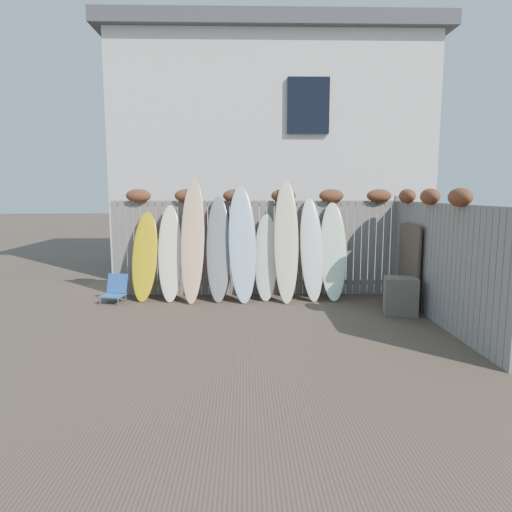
{
  "coord_description": "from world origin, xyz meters",
  "views": [
    {
      "loc": [
        -0.2,
        -7.17,
        2.18
      ],
      "look_at": [
        0.0,
        1.2,
        1.0
      ],
      "focal_mm": 32.0,
      "sensor_mm": 36.0,
      "label": 1
    }
  ],
  "objects_px": {
    "beach_chair": "(115,290)",
    "wooden_crate": "(401,296)",
    "surfboard_0": "(145,256)",
    "lattice_panel": "(409,266)"
  },
  "relations": [
    {
      "from": "beach_chair",
      "to": "surfboard_0",
      "type": "bearing_deg",
      "value": 22.4
    },
    {
      "from": "beach_chair",
      "to": "lattice_panel",
      "type": "xyz_separation_m",
      "value": [
        5.69,
        -0.48,
        0.53
      ]
    },
    {
      "from": "beach_chair",
      "to": "wooden_crate",
      "type": "height_order",
      "value": "wooden_crate"
    },
    {
      "from": "wooden_crate",
      "to": "lattice_panel",
      "type": "relative_size",
      "value": 0.42
    },
    {
      "from": "wooden_crate",
      "to": "surfboard_0",
      "type": "bearing_deg",
      "value": 165.7
    },
    {
      "from": "wooden_crate",
      "to": "surfboard_0",
      "type": "xyz_separation_m",
      "value": [
        -4.82,
        1.23,
        0.56
      ]
    },
    {
      "from": "beach_chair",
      "to": "surfboard_0",
      "type": "xyz_separation_m",
      "value": [
        0.56,
        0.23,
        0.64
      ]
    },
    {
      "from": "surfboard_0",
      "to": "lattice_panel",
      "type": "bearing_deg",
      "value": -1.92
    },
    {
      "from": "surfboard_0",
      "to": "beach_chair",
      "type": "bearing_deg",
      "value": -151.61
    },
    {
      "from": "lattice_panel",
      "to": "surfboard_0",
      "type": "relative_size",
      "value": 0.85
    }
  ]
}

